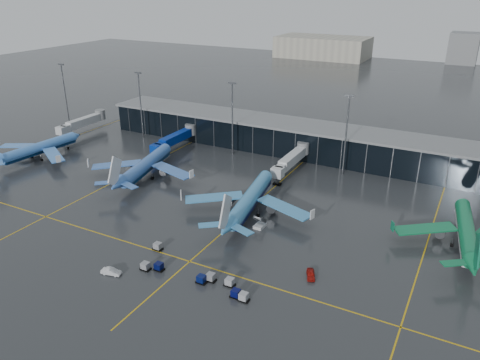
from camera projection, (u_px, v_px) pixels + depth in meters
The scene contains 14 objects.
ground at pixel (190, 223), 119.16m from camera, with size 600.00×600.00×0.00m, color #282B2D.
terminal_pier at pixel (285, 136), 167.34m from camera, with size 142.00×17.00×10.70m.
jet_bridges at pixel (174, 139), 167.35m from camera, with size 94.00×27.50×7.20m.
flood_masts at pixel (286, 124), 152.14m from camera, with size 203.00×0.50×25.50m.
distant_hangars at pixel (475, 58), 313.32m from camera, with size 260.00×71.00×22.00m.
taxi_lines at pixel (244, 214), 123.46m from camera, with size 220.00×120.00×0.02m.
airliner_klm_west at pixel (39, 142), 160.05m from camera, with size 33.90×38.61×11.86m, color #4586E3, non-canonical shape.
airliner_arkefly at pixel (146, 157), 144.88m from camera, with size 35.84×40.81×12.54m, color #3D72CA, non-canonical shape.
airliner_klm_near at pixel (250, 190), 122.09m from camera, with size 36.53×41.61×12.79m, color #3D8DCA, non-canonical shape.
airliner_aer_lingus at pixel (468, 222), 106.88m from camera, with size 33.81×38.50×11.83m, color #0D7343, non-canonical shape.
baggage_carts at pixel (196, 276), 96.50m from camera, with size 28.15×9.24×1.70m.
mobile_airstair at pixel (260, 225), 116.56m from camera, with size 2.28×3.26×3.45m.
service_van_red at pixel (311, 274), 96.99m from camera, with size 1.66×4.13×1.41m, color #A1120C.
service_van_white at pixel (111, 272), 97.92m from camera, with size 1.49×4.28×1.41m, color silver.
Camera 1 is at (60.74, -86.88, 56.96)m, focal length 35.00 mm.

